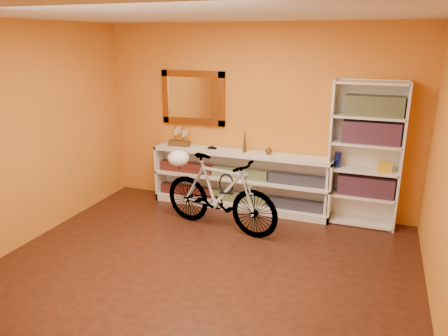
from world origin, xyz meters
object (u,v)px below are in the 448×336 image
(bookcase, at_px, (365,155))
(console_unit, at_px, (240,180))
(bicycle, at_px, (220,193))
(helmet, at_px, (179,158))

(bookcase, bearing_deg, console_unit, -179.14)
(bicycle, xyz_separation_m, helmet, (-0.63, 0.12, 0.37))
(console_unit, xyz_separation_m, bookcase, (1.67, 0.03, 0.52))
(bookcase, height_order, bicycle, bookcase)
(bookcase, distance_m, helmet, 2.42)
(console_unit, height_order, bicycle, bicycle)
(console_unit, bearing_deg, bookcase, 0.86)
(console_unit, bearing_deg, helmet, -134.74)
(console_unit, relative_size, bookcase, 1.37)
(console_unit, relative_size, bicycle, 1.55)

